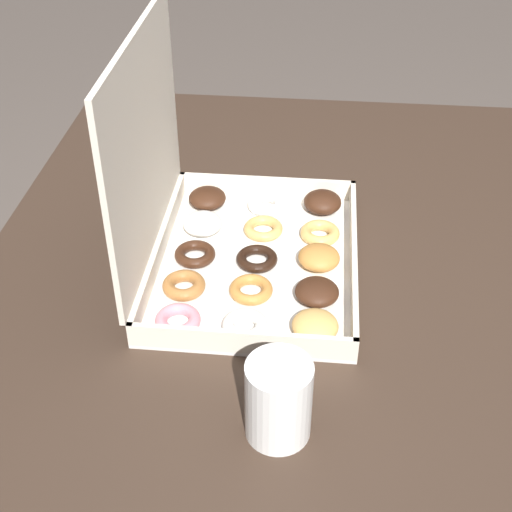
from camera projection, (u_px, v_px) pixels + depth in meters
name	position (u px, v px, depth m)	size (l,w,h in m)	color
ground_plane	(279.00, 508.00, 1.58)	(8.00, 8.00, 0.00)	#564C44
dining_table	(286.00, 291.00, 1.20)	(1.11, 0.95, 0.72)	#38281E
donut_box	(229.00, 226.00, 1.07)	(0.40, 0.31, 0.36)	silver
coffee_mug	(278.00, 399.00, 0.82)	(0.08, 0.08, 0.11)	white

